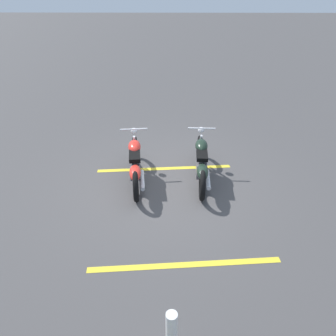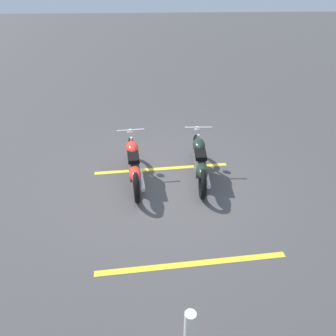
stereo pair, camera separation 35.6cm
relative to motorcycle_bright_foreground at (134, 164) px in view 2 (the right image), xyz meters
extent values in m
plane|color=#474444|center=(0.11, 0.73, -0.46)|extent=(60.00, 60.00, 0.00)
torus|color=black|center=(-0.83, -0.09, -0.13)|extent=(0.68, 0.18, 0.67)
torus|color=black|center=(0.72, 0.07, -0.13)|extent=(0.68, 0.18, 0.67)
cube|color=#59595E|center=(-0.01, 0.00, -0.04)|extent=(0.86, 0.30, 0.32)
ellipsoid|color=red|center=(-0.28, -0.03, 0.26)|extent=(0.55, 0.33, 0.24)
ellipsoid|color=red|center=(0.56, 0.05, 0.10)|extent=(0.58, 0.30, 0.22)
cube|color=black|center=(0.12, 0.01, 0.24)|extent=(0.46, 0.28, 0.09)
cylinder|color=silver|center=(-0.60, -0.07, 0.13)|extent=(0.27, 0.08, 0.56)
cylinder|color=silver|center=(-0.55, -0.06, 0.56)|extent=(0.10, 0.62, 0.04)
sphere|color=silver|center=(-0.75, -0.08, 0.42)|extent=(0.15, 0.15, 0.15)
cylinder|color=silver|center=(0.38, 0.18, -0.20)|extent=(0.71, 0.16, 0.09)
torus|color=black|center=(-0.89, 1.50, -0.13)|extent=(0.67, 0.14, 0.67)
torus|color=black|center=(0.66, 1.44, -0.13)|extent=(0.67, 0.14, 0.67)
cube|color=#59595E|center=(-0.06, 1.47, -0.04)|extent=(0.85, 0.25, 0.32)
ellipsoid|color=black|center=(-0.33, 1.48, 0.26)|extent=(0.53, 0.30, 0.24)
ellipsoid|color=black|center=(0.50, 1.44, 0.10)|extent=(0.57, 0.26, 0.22)
cube|color=black|center=(0.07, 1.46, 0.24)|extent=(0.45, 0.26, 0.09)
cylinder|color=silver|center=(-0.66, 1.49, 0.13)|extent=(0.27, 0.07, 0.56)
cylinder|color=silver|center=(-0.61, 1.49, 0.56)|extent=(0.06, 0.62, 0.04)
sphere|color=silver|center=(-0.81, 1.50, 0.42)|extent=(0.15, 0.15, 0.15)
cylinder|color=silver|center=(0.34, 1.59, -0.20)|extent=(0.70, 0.12, 0.09)
cylinder|color=white|center=(4.00, 0.80, -0.03)|extent=(0.14, 0.14, 0.86)
cube|color=yellow|center=(-0.51, 0.63, -0.46)|extent=(0.37, 3.20, 0.01)
cube|color=yellow|center=(2.50, 1.03, -0.46)|extent=(0.37, 3.20, 0.01)
camera|label=1|loc=(6.32, 0.78, 3.78)|focal=35.60mm
camera|label=2|loc=(6.31, 0.42, 3.78)|focal=35.60mm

